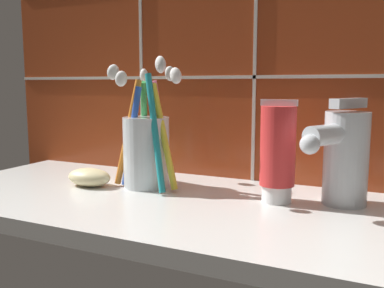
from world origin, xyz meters
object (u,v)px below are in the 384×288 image
at_px(toothbrush_cup, 147,146).
at_px(sink_faucet, 343,154).
at_px(soap_bar, 89,177).
at_px(toothpaste_tube, 278,152).

height_order(toothbrush_cup, sink_faucet, toothbrush_cup).
xyz_separation_m(toothbrush_cup, soap_bar, (-0.08, -0.03, -0.05)).
xyz_separation_m(toothbrush_cup, toothpaste_tube, (0.19, -0.00, 0.00)).
bearing_deg(sink_faucet, toothpaste_tube, -48.41).
relative_size(toothpaste_tube, sink_faucet, 0.99).
bearing_deg(toothbrush_cup, sink_faucet, 4.30).
bearing_deg(soap_bar, toothbrush_cup, 23.31).
relative_size(toothbrush_cup, sink_faucet, 1.41).
bearing_deg(sink_faucet, toothbrush_cup, -58.99).
relative_size(sink_faucet, soap_bar, 1.91).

